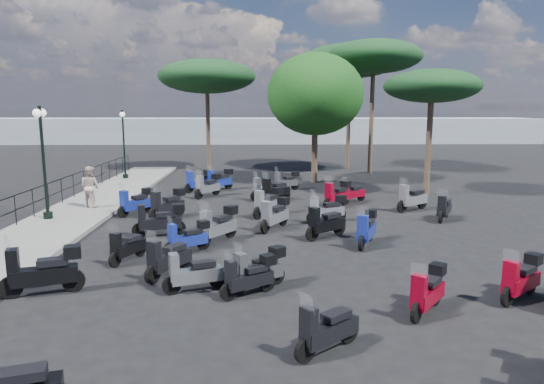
{
  "coord_description": "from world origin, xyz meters",
  "views": [
    {
      "loc": [
        1.01,
        -16.45,
        4.33
      ],
      "look_at": [
        1.43,
        1.46,
        1.2
      ],
      "focal_mm": 32.0,
      "sensor_mm": 36.0,
      "label": 1
    }
  ],
  "objects_px": {
    "scooter_13": "(258,270)",
    "scooter_28": "(412,199)",
    "scooter_8": "(127,248)",
    "scooter_14": "(218,226)",
    "scooter_7": "(188,238)",
    "scooter_19": "(427,292)",
    "scooter_20": "(325,224)",
    "scooter_16": "(275,191)",
    "broadleaf_tree": "(315,94)",
    "scooter_21": "(327,209)",
    "scooter_5": "(199,181)",
    "scooter_11": "(208,186)",
    "lamp_post_1": "(43,155)",
    "scooter_12": "(249,277)",
    "scooter_30": "(220,180)",
    "scooter_23": "(286,181)",
    "scooter_10": "(268,203)",
    "scooter_3": "(168,205)",
    "scooter_1": "(43,272)",
    "pedestrian_far": "(90,187)",
    "scooter_27": "(444,209)",
    "scooter_22": "(337,195)",
    "scooter_9": "(159,221)",
    "scooter_25": "(521,279)",
    "lamp_post_2": "(124,140)",
    "scooter_17": "(266,190)",
    "scooter_29": "(352,193)",
    "scooter_6": "(193,274)",
    "pine_2": "(207,77)",
    "scooter_2": "(168,259)",
    "scooter_4": "(136,202)",
    "scooter_15": "(275,215)",
    "scooter_26": "(366,229)",
    "scooter_18": "(327,330)",
    "pine_0": "(350,61)"
  },
  "relations": [
    {
      "from": "lamp_post_1",
      "to": "scooter_12",
      "type": "height_order",
      "value": "lamp_post_1"
    },
    {
      "from": "scooter_30",
      "to": "scooter_23",
      "type": "bearing_deg",
      "value": -137.12
    },
    {
      "from": "scooter_1",
      "to": "scooter_18",
      "type": "bearing_deg",
      "value": -133.31
    },
    {
      "from": "scooter_21",
      "to": "scooter_4",
      "type": "bearing_deg",
      "value": 58.62
    },
    {
      "from": "scooter_2",
      "to": "scooter_4",
      "type": "height_order",
      "value": "scooter_4"
    },
    {
      "from": "scooter_15",
      "to": "scooter_29",
      "type": "xyz_separation_m",
      "value": [
        3.71,
        4.93,
        -0.1
      ]
    },
    {
      "from": "lamp_post_1",
      "to": "scooter_3",
      "type": "bearing_deg",
      "value": -5.71
    },
    {
      "from": "scooter_8",
      "to": "scooter_14",
      "type": "distance_m",
      "value": 3.16
    },
    {
      "from": "scooter_12",
      "to": "lamp_post_2",
      "type": "bearing_deg",
      "value": -9.92
    },
    {
      "from": "scooter_8",
      "to": "pine_0",
      "type": "distance_m",
      "value": 24.25
    },
    {
      "from": "scooter_4",
      "to": "scooter_23",
      "type": "relative_size",
      "value": 0.99
    },
    {
      "from": "scooter_13",
      "to": "scooter_28",
      "type": "height_order",
      "value": "scooter_28"
    },
    {
      "from": "scooter_16",
      "to": "broadleaf_tree",
      "type": "distance_m",
      "value": 7.77
    },
    {
      "from": "scooter_21",
      "to": "scooter_17",
      "type": "bearing_deg",
      "value": 5.93
    },
    {
      "from": "scooter_8",
      "to": "scooter_21",
      "type": "distance_m",
      "value": 7.87
    },
    {
      "from": "lamp_post_2",
      "to": "scooter_28",
      "type": "height_order",
      "value": "lamp_post_2"
    },
    {
      "from": "scooter_1",
      "to": "scooter_20",
      "type": "distance_m",
      "value": 8.69
    },
    {
      "from": "scooter_12",
      "to": "scooter_15",
      "type": "height_order",
      "value": "scooter_15"
    },
    {
      "from": "scooter_27",
      "to": "scooter_14",
      "type": "bearing_deg",
      "value": 49.02
    },
    {
      "from": "scooter_14",
      "to": "pine_2",
      "type": "xyz_separation_m",
      "value": [
        -2.19,
        17.99,
        5.82
      ]
    },
    {
      "from": "scooter_1",
      "to": "scooter_27",
      "type": "distance_m",
      "value": 14.2
    },
    {
      "from": "scooter_3",
      "to": "scooter_6",
      "type": "xyz_separation_m",
      "value": [
        2.07,
        -7.81,
        -0.12
      ]
    },
    {
      "from": "scooter_25",
      "to": "scooter_3",
      "type": "bearing_deg",
      "value": 10.63
    },
    {
      "from": "scooter_7",
      "to": "scooter_5",
      "type": "bearing_deg",
      "value": -30.04
    },
    {
      "from": "scooter_19",
      "to": "scooter_7",
      "type": "bearing_deg",
      "value": 0.83
    },
    {
      "from": "scooter_3",
      "to": "scooter_30",
      "type": "height_order",
      "value": "scooter_3"
    },
    {
      "from": "scooter_28",
      "to": "scooter_7",
      "type": "bearing_deg",
      "value": 89.9
    },
    {
      "from": "scooter_6",
      "to": "scooter_16",
      "type": "bearing_deg",
      "value": -32.1
    },
    {
      "from": "scooter_2",
      "to": "scooter_15",
      "type": "bearing_deg",
      "value": -88.88
    },
    {
      "from": "scooter_22",
      "to": "scooter_30",
      "type": "relative_size",
      "value": 1.01
    },
    {
      "from": "scooter_4",
      "to": "scooter_23",
      "type": "xyz_separation_m",
      "value": [
        6.43,
        5.8,
        -0.03
      ]
    },
    {
      "from": "scooter_26",
      "to": "scooter_20",
      "type": "bearing_deg",
      "value": -11.73
    },
    {
      "from": "scooter_7",
      "to": "scooter_17",
      "type": "bearing_deg",
      "value": -51.9
    },
    {
      "from": "scooter_2",
      "to": "scooter_21",
      "type": "height_order",
      "value": "scooter_2"
    },
    {
      "from": "scooter_21",
      "to": "scooter_28",
      "type": "height_order",
      "value": "scooter_28"
    },
    {
      "from": "scooter_8",
      "to": "scooter_29",
      "type": "bearing_deg",
      "value": -108.33
    },
    {
      "from": "scooter_12",
      "to": "scooter_28",
      "type": "height_order",
      "value": "scooter_28"
    },
    {
      "from": "scooter_11",
      "to": "scooter_21",
      "type": "distance_m",
      "value": 7.43
    },
    {
      "from": "scooter_7",
      "to": "scooter_13",
      "type": "distance_m",
      "value": 3.73
    },
    {
      "from": "scooter_10",
      "to": "scooter_20",
      "type": "height_order",
      "value": "scooter_10"
    },
    {
      "from": "scooter_12",
      "to": "scooter_15",
      "type": "distance_m",
      "value": 6.29
    },
    {
      "from": "scooter_22",
      "to": "scooter_29",
      "type": "distance_m",
      "value": 1.4
    },
    {
      "from": "scooter_19",
      "to": "scooter_20",
      "type": "relative_size",
      "value": 0.89
    },
    {
      "from": "pedestrian_far",
      "to": "scooter_17",
      "type": "distance_m",
      "value": 7.82
    },
    {
      "from": "pedestrian_far",
      "to": "scooter_27",
      "type": "relative_size",
      "value": 1.17
    },
    {
      "from": "broadleaf_tree",
      "to": "pine_2",
      "type": "distance_m",
      "value": 8.67
    },
    {
      "from": "scooter_21",
      "to": "lamp_post_1",
      "type": "bearing_deg",
      "value": 68.08
    },
    {
      "from": "scooter_4",
      "to": "scooter_28",
      "type": "distance_m",
      "value": 11.51
    },
    {
      "from": "scooter_9",
      "to": "scooter_10",
      "type": "height_order",
      "value": "same"
    },
    {
      "from": "lamp_post_1",
      "to": "scooter_22",
      "type": "bearing_deg",
      "value": -0.48
    }
  ]
}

